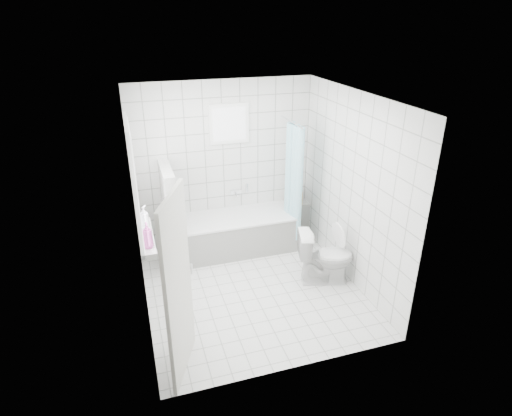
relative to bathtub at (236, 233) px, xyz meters
name	(u,v)px	position (x,y,z in m)	size (l,w,h in m)	color
ground	(252,289)	(-0.08, -1.12, -0.29)	(3.00, 3.00, 0.00)	white
ceiling	(251,97)	(-0.08, -1.12, 2.31)	(3.00, 3.00, 0.00)	white
wall_back	(224,165)	(-0.08, 0.38, 1.01)	(2.80, 0.02, 2.60)	white
wall_front	(298,264)	(-0.08, -2.62, 1.01)	(2.80, 0.02, 2.60)	white
wall_left	(136,217)	(-1.48, -1.12, 1.01)	(0.02, 3.00, 2.60)	white
wall_right	(352,190)	(1.32, -1.12, 1.01)	(0.02, 3.00, 2.60)	white
window_left	(136,184)	(-1.43, -0.82, 1.31)	(0.01, 0.90, 1.40)	white
window_back	(229,124)	(0.02, 0.33, 1.66)	(0.50, 0.01, 0.50)	white
window_sill	(146,238)	(-1.39, -0.82, 0.57)	(0.18, 1.02, 0.08)	white
door	(178,288)	(-1.17, -2.24, 0.71)	(0.04, 0.80, 2.00)	silver
bathtub	(236,233)	(0.00, 0.00, 0.00)	(1.87, 0.77, 0.58)	white
partition_wall	(170,216)	(-1.00, -0.05, 0.46)	(0.15, 0.85, 1.50)	white
tiled_ledge	(296,218)	(1.13, 0.26, -0.02)	(0.40, 0.24, 0.55)	white
toilet	(325,257)	(0.95, -1.23, 0.10)	(0.43, 0.76, 0.77)	white
curtain_rod	(292,122)	(0.87, -0.02, 1.71)	(0.02, 0.02, 0.80)	silver
shower_curtain	(293,182)	(0.87, -0.15, 0.81)	(0.14, 0.48, 1.78)	#45B6CC
tub_faucet	(236,192)	(0.10, 0.34, 0.56)	(0.18, 0.06, 0.06)	silver
sill_bottles	(146,227)	(-1.38, -0.87, 0.74)	(0.17, 0.76, 0.33)	white
ledge_bottles	(297,197)	(1.12, 0.22, 0.38)	(0.18, 0.19, 0.27)	blue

